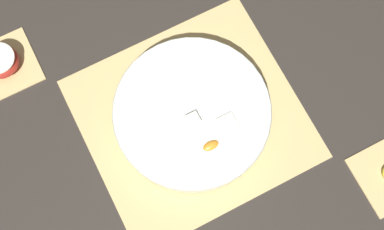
% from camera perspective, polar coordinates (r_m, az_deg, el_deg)
% --- Properties ---
extents(ground_plane, '(6.00, 6.00, 0.00)m').
position_cam_1_polar(ground_plane, '(1.03, 0.00, -0.41)').
color(ground_plane, '#2D2823').
extents(bamboo_mat_center, '(0.41, 0.38, 0.01)m').
position_cam_1_polar(bamboo_mat_center, '(1.03, 0.00, -0.37)').
color(bamboo_mat_center, '#D6B775').
rests_on(bamboo_mat_center, ground_plane).
extents(coaster_mat_near_right, '(0.12, 0.12, 0.01)m').
position_cam_1_polar(coaster_mat_near_right, '(1.13, -19.35, 4.97)').
color(coaster_mat_near_right, '#D6B775').
rests_on(coaster_mat_near_right, ground_plane).
extents(fruit_salad_bowl, '(0.30, 0.30, 0.06)m').
position_cam_1_polar(fruit_salad_bowl, '(1.00, -0.02, 0.13)').
color(fruit_salad_bowl, silver).
rests_on(fruit_salad_bowl, bamboo_mat_center).
extents(apple_half, '(0.07, 0.07, 0.04)m').
position_cam_1_polar(apple_half, '(1.11, -19.74, 5.40)').
color(apple_half, '#B72D23').
rests_on(apple_half, coaster_mat_near_right).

